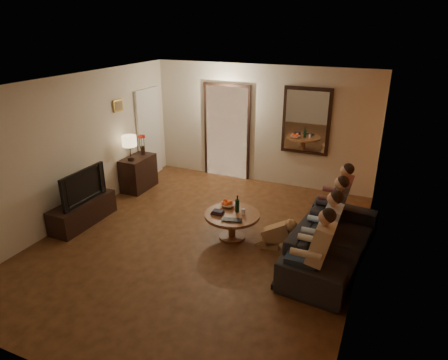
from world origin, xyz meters
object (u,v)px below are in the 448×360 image
at_px(dresser, 139,173).
at_px(bowl, 227,205).
at_px(wine_bottle, 237,203).
at_px(person_a, 315,256).
at_px(sofa, 332,242).
at_px(person_b, 323,234).
at_px(coffee_table, 232,226).
at_px(person_d, 337,202).
at_px(person_c, 331,217).
at_px(laptop, 231,221).
at_px(table_lamp, 130,148).
at_px(dog, 276,233).
at_px(tv, 79,185).
at_px(tv_stand, 83,212).

xyz_separation_m(dresser, bowl, (2.50, -0.93, 0.12)).
bearing_deg(wine_bottle, person_a, -34.95).
bearing_deg(bowl, sofa, -8.57).
height_order(person_b, coffee_table, person_b).
relative_size(person_d, wine_bottle, 3.87).
bearing_deg(person_c, person_b, -90.00).
distance_m(sofa, person_c, 0.41).
bearing_deg(coffee_table, laptop, -70.35).
height_order(table_lamp, sofa, table_lamp).
distance_m(table_lamp, person_d, 4.26).
bearing_deg(table_lamp, person_d, -1.21).
distance_m(table_lamp, person_b, 4.45).
distance_m(person_a, person_c, 1.20).
distance_m(table_lamp, dog, 3.66).
bearing_deg(dresser, person_a, -26.43).
distance_m(dresser, dog, 3.66).
bearing_deg(tv, wine_bottle, -75.71).
relative_size(person_b, person_c, 1.00).
relative_size(person_a, person_d, 1.00).
xyz_separation_m(dresser, laptop, (2.78, -1.43, 0.10)).
bearing_deg(laptop, person_b, -15.97).
xyz_separation_m(dresser, person_a, (4.24, -2.11, 0.24)).
bearing_deg(person_a, laptop, 155.15).
relative_size(table_lamp, person_a, 0.45).
height_order(tv_stand, bowl, bowl).
bearing_deg(sofa, coffee_table, 94.47).
bearing_deg(dresser, wine_bottle, -21.06).
relative_size(table_lamp, sofa, 0.23).
height_order(person_b, person_d, same).
bearing_deg(sofa, wine_bottle, 90.88).
relative_size(tv, person_a, 0.87).
relative_size(sofa, person_c, 1.95).
height_order(tv_stand, person_b, person_b).
height_order(coffee_table, bowl, bowl).
xyz_separation_m(person_c, laptop, (-1.46, -0.52, -0.14)).
distance_m(coffee_table, wine_bottle, 0.40).
distance_m(bowl, laptop, 0.57).
height_order(tv, person_a, person_a).
bearing_deg(bowl, laptop, -60.75).
bearing_deg(coffee_table, wine_bottle, 63.43).
bearing_deg(coffee_table, person_c, 8.80).
xyz_separation_m(person_a, coffee_table, (-1.56, 0.96, -0.38)).
xyz_separation_m(tv, dog, (3.46, 0.57, -0.46)).
xyz_separation_m(table_lamp, person_b, (4.24, -1.29, -0.39)).
height_order(table_lamp, dog, table_lamp).
bearing_deg(sofa, person_c, 24.90).
bearing_deg(person_a, dog, 129.95).
relative_size(person_a, laptop, 3.65).
distance_m(table_lamp, wine_bottle, 2.88).
distance_m(table_lamp, coffee_table, 2.94).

